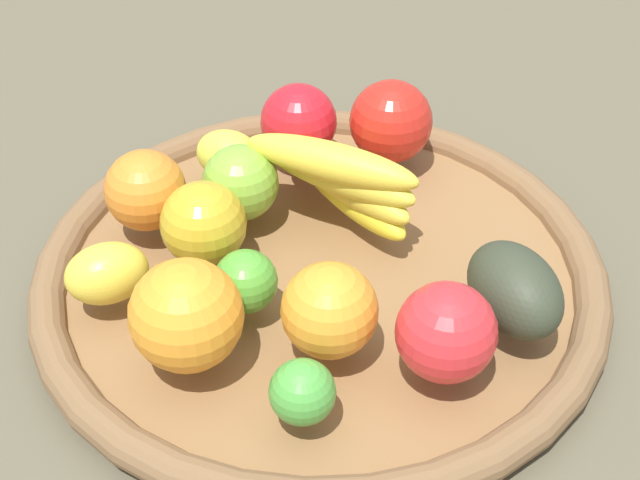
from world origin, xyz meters
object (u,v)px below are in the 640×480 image
at_px(apple_3, 446,332).
at_px(apple_1, 299,122).
at_px(lemon_0, 229,155).
at_px(lime_1, 302,392).
at_px(avocado, 515,290).
at_px(orange_2, 186,315).
at_px(lemon_1, 107,273).
at_px(orange_1, 330,310).
at_px(apple_2, 391,121).
at_px(apple_4, 203,224).
at_px(banana_bunch, 340,177).
at_px(apple_0, 240,183).
at_px(lime_0, 246,281).
at_px(orange_0, 145,190).

bearing_deg(apple_3, apple_1, -99.35).
distance_m(lemon_0, lime_1, 0.29).
bearing_deg(avocado, lime_1, -0.41).
bearing_deg(apple_3, avocado, -169.71).
xyz_separation_m(lemon_0, lime_1, (0.08, 0.28, 0.00)).
xyz_separation_m(avocado, lemon_0, (0.10, -0.28, -0.01)).
height_order(orange_2, lemon_1, orange_2).
xyz_separation_m(orange_1, apple_3, (-0.06, 0.06, 0.00)).
bearing_deg(apple_3, orange_2, -34.77).
bearing_deg(orange_1, apple_2, -134.43).
xyz_separation_m(apple_4, apple_3, (-0.09, 0.20, 0.00)).
distance_m(apple_3, lime_1, 0.11).
distance_m(banana_bunch, lemon_0, 0.12).
xyz_separation_m(orange_1, lemon_0, (-0.03, -0.23, -0.01)).
distance_m(orange_1, lemon_1, 0.18).
relative_size(lemon_0, apple_0, 0.94).
height_order(apple_4, orange_2, orange_2).
xyz_separation_m(orange_2, avocado, (-0.23, 0.09, -0.01)).
height_order(apple_1, lemon_0, apple_1).
bearing_deg(lime_1, banana_bunch, -128.37).
bearing_deg(banana_bunch, lemon_1, -1.05).
height_order(apple_0, lime_0, apple_0).
xyz_separation_m(orange_1, orange_2, (0.09, -0.04, 0.01)).
height_order(orange_1, orange_2, orange_2).
height_order(banana_bunch, orange_1, banana_bunch).
height_order(apple_3, lime_1, apple_3).
relative_size(apple_4, apple_2, 0.91).
relative_size(apple_0, orange_0, 0.95).
bearing_deg(apple_2, lemon_0, -18.99).
xyz_separation_m(apple_4, apple_2, (-0.21, -0.04, 0.00)).
distance_m(orange_1, orange_0, 0.21).
height_order(orange_0, apple_2, apple_2).
height_order(avocado, apple_3, apple_3).
xyz_separation_m(apple_1, orange_0, (0.16, 0.02, -0.00)).
distance_m(orange_2, apple_2, 0.30).
xyz_separation_m(lemon_0, orange_0, (0.09, 0.03, 0.01)).
xyz_separation_m(orange_2, lime_1, (-0.04, 0.09, -0.02)).
distance_m(orange_2, lemon_1, 0.10).
xyz_separation_m(apple_1, apple_2, (-0.07, 0.05, 0.00)).
distance_m(orange_2, avocado, 0.25).
bearing_deg(apple_2, lime_1, 45.03).
xyz_separation_m(apple_3, lime_0, (0.09, -0.13, -0.01)).
bearing_deg(apple_4, apple_1, -147.41).
bearing_deg(apple_4, apple_0, -144.87).
xyz_separation_m(apple_4, orange_1, (-0.03, 0.14, 0.00)).
distance_m(apple_4, banana_bunch, 0.13).
height_order(apple_4, avocado, apple_4).
height_order(apple_3, apple_1, apple_3).
relative_size(avocado, orange_0, 1.32).
bearing_deg(apple_2, lime_0, 27.86).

